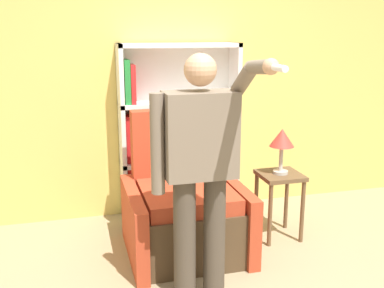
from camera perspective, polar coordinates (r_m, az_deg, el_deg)
wall_back at (r=4.44m, az=-2.45°, el=8.98°), size 8.00×0.06×2.80m
bookcase at (r=4.36m, az=-2.91°, el=1.25°), size 1.15×0.28×1.69m
armchair at (r=3.79m, az=-1.06°, el=-8.20°), size 0.96×0.93×1.15m
person_standing at (r=2.90m, az=1.03°, el=-2.52°), size 0.61×0.78×1.67m
side_table at (r=4.03m, az=11.06°, el=-5.47°), size 0.36×0.36×0.59m
table_lamp at (r=3.91m, az=11.35°, el=0.45°), size 0.21×0.21×0.40m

